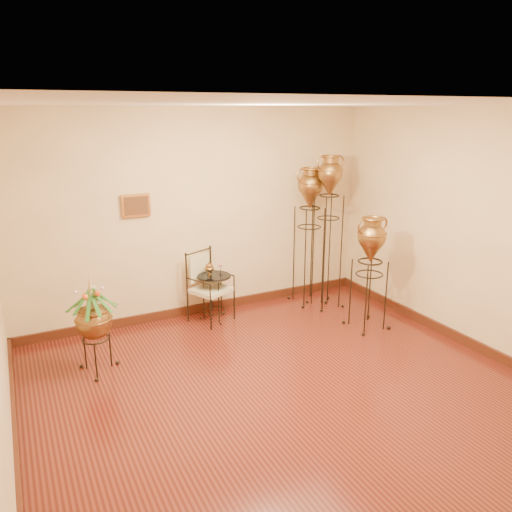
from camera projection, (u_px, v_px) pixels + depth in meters
name	position (u px, v px, depth m)	size (l,w,h in m)	color
ground	(292.00, 398.00, 4.96)	(5.00, 5.00, 0.00)	maroon
room_shell	(295.00, 228.00, 4.47)	(5.02, 5.02, 2.81)	beige
amphora_tall	(328.00, 231.00, 7.00)	(0.57, 0.57, 2.19)	black
amphora_mid	(309.00, 235.00, 7.17)	(0.56, 0.56, 2.01)	black
amphora_short	(369.00, 273.00, 6.38)	(0.50, 0.50, 1.50)	black
planter_urn	(93.00, 318.00, 5.30)	(0.77, 0.77, 1.13)	black
armchair	(211.00, 287.00, 6.66)	(0.69, 0.67, 0.95)	black
side_table	(214.00, 296.00, 6.73)	(0.48, 0.48, 0.80)	black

